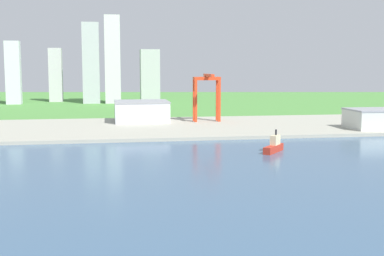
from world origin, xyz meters
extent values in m
plane|color=#4A873B|center=(0.00, 300.00, 0.00)|extent=(2400.00, 2400.00, 0.00)
cube|color=#385675|center=(0.00, 240.00, 0.07)|extent=(840.00, 360.00, 0.15)
cube|color=#9E9D8D|center=(0.00, 490.00, 1.25)|extent=(840.00, 140.00, 2.50)
cube|color=#B22D1E|center=(54.80, 366.35, 2.21)|extent=(17.52, 20.28, 4.13)
cube|color=beige|center=(56.43, 368.39, 7.12)|extent=(7.98, 8.65, 5.68)
cylinder|color=black|center=(57.13, 369.26, 11.61)|extent=(1.07, 1.07, 3.30)
cube|color=red|center=(33.88, 514.79, 20.44)|extent=(2.20, 2.20, 35.89)
cube|color=red|center=(54.54, 514.79, 20.44)|extent=(2.20, 2.20, 35.89)
cube|color=red|center=(33.88, 522.79, 20.44)|extent=(2.20, 2.20, 35.89)
cube|color=red|center=(54.54, 522.79, 20.44)|extent=(2.20, 2.20, 35.89)
cube|color=red|center=(44.21, 518.79, 39.79)|extent=(23.06, 10.00, 2.80)
cube|color=red|center=(44.21, 509.85, 42.59)|extent=(2.60, 35.76, 2.60)
cube|color=silver|center=(-12.04, 526.23, 10.91)|extent=(45.53, 41.79, 16.83)
cube|color=gray|center=(-12.04, 526.23, 19.93)|extent=(46.44, 42.62, 1.20)
cube|color=silver|center=(164.14, 446.73, 9.51)|extent=(41.84, 33.18, 14.02)
cube|color=gray|center=(164.14, 446.73, 17.12)|extent=(42.67, 33.84, 1.20)
cube|color=silver|center=(-162.28, 792.45, 41.46)|extent=(18.91, 14.84, 82.92)
cube|color=#BAB8BC|center=(-111.89, 835.10, 37.62)|extent=(17.79, 20.44, 75.24)
cube|color=#AAAEB5|center=(-61.33, 791.35, 54.07)|extent=(22.46, 16.89, 108.15)
cube|color=silver|center=(-32.70, 792.43, 58.87)|extent=(20.64, 25.14, 117.74)
cube|color=#ABB1AF|center=(18.22, 796.75, 36.42)|extent=(26.00, 24.69, 72.85)
camera|label=1|loc=(-42.02, 76.09, 51.04)|focal=48.58mm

